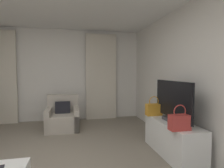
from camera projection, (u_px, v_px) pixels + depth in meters
wall_window at (53, 75)px, 5.33m from camera, size 5.12×0.06×2.60m
wall_right at (203, 78)px, 2.90m from camera, size 0.06×6.12×2.60m
curtain_right_panel at (101, 77)px, 5.49m from camera, size 0.90×0.06×2.50m
armchair at (63, 118)px, 4.55m from camera, size 0.77×0.78×0.82m
tv_console at (172, 138)px, 3.14m from camera, size 0.46×1.26×0.57m
tv_flatscreen at (173, 102)px, 3.12m from camera, size 0.20×1.08×0.68m
handbag_primary at (154, 109)px, 3.56m from camera, size 0.30×0.14×0.37m
handbag_secondary at (180, 122)px, 2.66m from camera, size 0.30×0.14×0.37m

